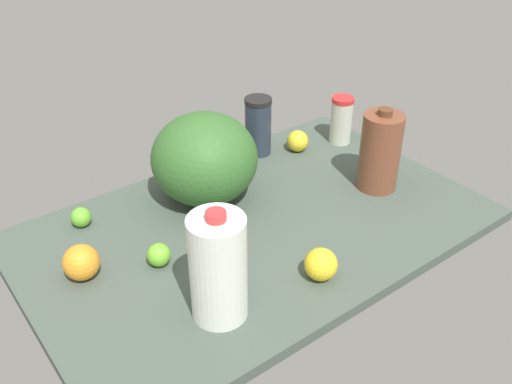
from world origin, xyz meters
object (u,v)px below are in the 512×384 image
milk_jug (218,268)px  lemon_by_jug (298,141)px  lime_near_front (159,255)px  chocolate_milk_jug (380,151)px  lime_far_back (81,217)px  orange_loose (81,262)px  tumbler_cup (341,120)px  watermelon (205,159)px  lemon_beside_bowl (321,264)px  shaker_bottle (258,126)px

milk_jug → lemon_by_jug: (-61.12, -45.47, -9.01)cm
lime_near_front → chocolate_milk_jug: bearing=174.1°
lemon_by_jug → lime_far_back: (72.23, -2.99, -0.79)cm
lime_far_back → orange_loose: bearing=68.1°
milk_jug → lime_near_front: milk_jug is taller
tumbler_cup → lemon_by_jug: bearing=-13.5°
watermelon → lemon_beside_bowl: size_ratio=3.74×
orange_loose → lemon_beside_bowl: orange_loose is taller
milk_jug → lemon_beside_bowl: 26.85cm
tumbler_cup → lime_far_back: bearing=-4.4°
milk_jug → chocolate_milk_jug: bearing=-166.9°
tumbler_cup → orange_loose: tumbler_cup is taller
chocolate_milk_jug → milk_jug: (65.33, 15.15, 0.97)cm
lemon_by_jug → lemon_beside_bowl: lemon_beside_bowl is taller
tumbler_cup → shaker_bottle: bearing=-21.8°
orange_loose → lime_far_back: (-7.82, -19.50, -1.61)cm
chocolate_milk_jug → lemon_beside_bowl: 45.59cm
orange_loose → lime_far_back: orange_loose is taller
tumbler_cup → watermelon: (54.04, 1.75, 4.68)cm
lime_far_back → milk_jug: bearing=102.9°
lemon_by_jug → lemon_beside_bowl: bearing=54.3°
milk_jug → orange_loose: (18.93, -28.95, -8.19)cm
milk_jug → lemon_beside_bowl: bearing=169.3°
tumbler_cup → watermelon: size_ratio=0.54×
watermelon → lemon_by_jug: bearing=-172.0°
tumbler_cup → lime_far_back: 88.06cm
tumbler_cup → milk_jug: 87.31cm
shaker_bottle → lime_near_front: size_ratio=3.26×
lime_far_back → watermelon: bearing=165.9°
milk_jug → lime_near_front: (2.57, -22.12, -9.60)cm
chocolate_milk_jug → orange_loose: (84.27, -13.80, -7.22)cm
shaker_bottle → milk_jug: 72.57cm
chocolate_milk_jug → lemon_beside_bowl: (40.33, 19.85, -7.59)cm
chocolate_milk_jug → lemon_beside_bowl: chocolate_milk_jug is taller
chocolate_milk_jug → lime_far_back: bearing=-23.5°
watermelon → lemon_by_jug: (-38.62, -5.45, -9.13)cm
chocolate_milk_jug → watermelon: (42.84, -24.87, 1.10)cm
lemon_beside_bowl → chocolate_milk_jug: bearing=-153.8°
tumbler_cup → chocolate_milk_jug: chocolate_milk_jug is taller
tumbler_cup → lemon_beside_bowl: bearing=42.0°
lime_far_back → lime_near_front: 27.68cm
milk_jug → shaker_bottle: bearing=-133.9°
chocolate_milk_jug → lime_far_back: (76.44, -33.30, -8.82)cm
chocolate_milk_jug → orange_loose: chocolate_milk_jug is taller
shaker_bottle → lemon_beside_bowl: shaker_bottle is taller
chocolate_milk_jug → milk_jug: size_ratio=0.93×
milk_jug → lime_far_back: (11.11, -48.45, -9.80)cm
watermelon → milk_jug: milk_jug is taller
tumbler_cup → lime_near_front: size_ratio=2.74×
lemon_beside_bowl → lime_far_back: bearing=-55.8°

